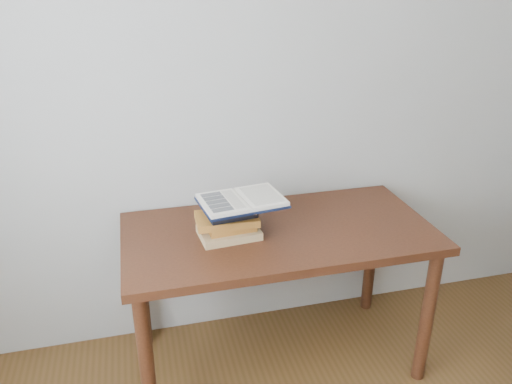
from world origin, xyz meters
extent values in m
cube|color=#A9A9A0|center=(0.00, 1.75, 1.30)|extent=(3.50, 0.04, 2.60)
cube|color=#422010|center=(-0.06, 1.38, 0.71)|extent=(1.36, 0.68, 0.04)
cylinder|color=#422010|center=(-0.68, 1.10, 0.35)|extent=(0.06, 0.06, 0.69)
cylinder|color=#422010|center=(0.56, 1.10, 0.35)|extent=(0.06, 0.06, 0.69)
cylinder|color=#422010|center=(-0.68, 1.66, 0.35)|extent=(0.06, 0.06, 0.69)
cylinder|color=#422010|center=(0.56, 1.66, 0.35)|extent=(0.06, 0.06, 0.69)
cube|color=#A58755|center=(-0.29, 1.38, 0.75)|extent=(0.26, 0.20, 0.03)
cube|color=#955722|center=(-0.28, 1.37, 0.78)|extent=(0.21, 0.14, 0.03)
cube|color=#955722|center=(-0.29, 1.38, 0.81)|extent=(0.26, 0.17, 0.03)
cube|color=black|center=(-0.28, 1.39, 0.84)|extent=(0.22, 0.18, 0.03)
cube|color=#955722|center=(-0.27, 1.39, 0.87)|extent=(0.22, 0.18, 0.02)
cube|color=black|center=(-0.23, 1.37, 0.88)|extent=(0.37, 0.28, 0.01)
cube|color=beige|center=(-0.32, 1.36, 0.90)|extent=(0.19, 0.25, 0.02)
cube|color=beige|center=(-0.14, 1.38, 0.90)|extent=(0.19, 0.25, 0.02)
cylinder|color=beige|center=(-0.23, 1.37, 0.89)|extent=(0.04, 0.23, 0.01)
cube|color=black|center=(-0.35, 1.43, 0.91)|extent=(0.09, 0.04, 0.00)
cube|color=black|center=(-0.34, 1.39, 0.91)|extent=(0.09, 0.04, 0.00)
cube|color=black|center=(-0.34, 1.36, 0.91)|extent=(0.09, 0.04, 0.00)
cube|color=black|center=(-0.33, 1.32, 0.91)|extent=(0.09, 0.04, 0.00)
cube|color=black|center=(-0.33, 1.28, 0.91)|extent=(0.09, 0.04, 0.00)
cube|color=silver|center=(-0.27, 1.36, 0.90)|extent=(0.07, 0.19, 0.00)
cube|color=silver|center=(-0.14, 1.38, 0.91)|extent=(0.16, 0.21, 0.00)
camera|label=1|loc=(-0.64, -0.48, 1.77)|focal=35.00mm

